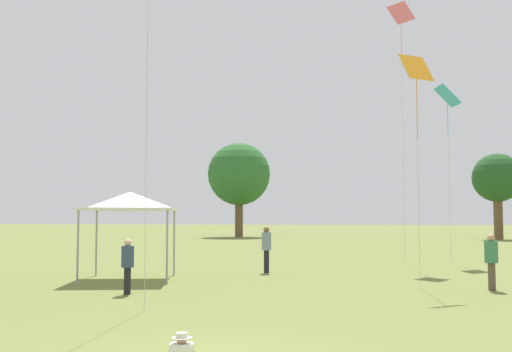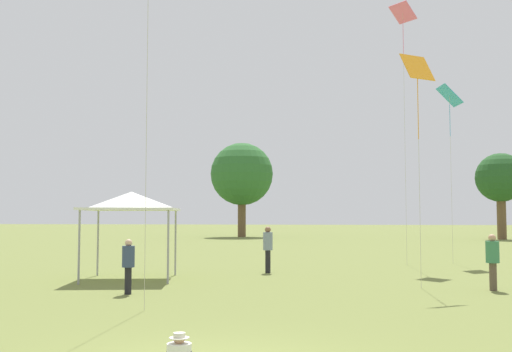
{
  "view_description": "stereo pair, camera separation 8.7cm",
  "coord_description": "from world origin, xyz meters",
  "px_view_note": "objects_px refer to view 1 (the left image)",
  "views": [
    {
      "loc": [
        1.82,
        -8.52,
        2.2
      ],
      "look_at": [
        -0.11,
        5.74,
        3.17
      ],
      "focal_mm": 42.0,
      "sensor_mm": 36.0,
      "label": 1
    },
    {
      "loc": [
        1.91,
        -8.51,
        2.2
      ],
      "look_at": [
        -0.11,
        5.74,
        3.17
      ],
      "focal_mm": 42.0,
      "sensor_mm": 36.0,
      "label": 2
    }
  ],
  "objects_px": {
    "distant_tree_0": "(239,174)",
    "distant_tree_1": "(497,179)",
    "kite_1": "(416,73)",
    "canopy_tent": "(130,201)",
    "person_standing_2": "(266,245)",
    "person_standing_3": "(128,262)",
    "person_standing_0": "(491,257)",
    "kite_3": "(447,99)",
    "kite_2": "(401,21)"
  },
  "relations": [
    {
      "from": "person_standing_3",
      "to": "kite_3",
      "type": "relative_size",
      "value": 0.18
    },
    {
      "from": "canopy_tent",
      "to": "distant_tree_0",
      "type": "xyz_separation_m",
      "value": [
        -3.23,
        43.17,
        3.98
      ]
    },
    {
      "from": "canopy_tent",
      "to": "kite_3",
      "type": "height_order",
      "value": "kite_3"
    },
    {
      "from": "canopy_tent",
      "to": "kite_2",
      "type": "xyz_separation_m",
      "value": [
        10.24,
        7.8,
        8.58
      ]
    },
    {
      "from": "kite_1",
      "to": "distant_tree_0",
      "type": "bearing_deg",
      "value": 116.42
    },
    {
      "from": "person_standing_2",
      "to": "kite_1",
      "type": "relative_size",
      "value": 0.25
    },
    {
      "from": "person_standing_3",
      "to": "person_standing_0",
      "type": "bearing_deg",
      "value": 55.34
    },
    {
      "from": "canopy_tent",
      "to": "distant_tree_0",
      "type": "bearing_deg",
      "value": 94.29
    },
    {
      "from": "canopy_tent",
      "to": "kite_3",
      "type": "relative_size",
      "value": 0.44
    },
    {
      "from": "person_standing_3",
      "to": "distant_tree_1",
      "type": "height_order",
      "value": "distant_tree_1"
    },
    {
      "from": "person_standing_0",
      "to": "kite_2",
      "type": "relative_size",
      "value": 0.14
    },
    {
      "from": "person_standing_0",
      "to": "kite_3",
      "type": "xyz_separation_m",
      "value": [
        0.73,
        10.52,
        6.84
      ]
    },
    {
      "from": "person_standing_0",
      "to": "kite_2",
      "type": "distance_m",
      "value": 13.96
    },
    {
      "from": "person_standing_0",
      "to": "person_standing_3",
      "type": "height_order",
      "value": "person_standing_0"
    },
    {
      "from": "person_standing_2",
      "to": "kite_2",
      "type": "xyz_separation_m",
      "value": [
        5.79,
        4.69,
        10.23
      ]
    },
    {
      "from": "person_standing_3",
      "to": "kite_1",
      "type": "height_order",
      "value": "kite_1"
    },
    {
      "from": "person_standing_2",
      "to": "person_standing_0",
      "type": "bearing_deg",
      "value": -50.22
    },
    {
      "from": "kite_3",
      "to": "distant_tree_0",
      "type": "relative_size",
      "value": 0.83
    },
    {
      "from": "kite_1",
      "to": "distant_tree_0",
      "type": "height_order",
      "value": "distant_tree_0"
    },
    {
      "from": "kite_1",
      "to": "distant_tree_1",
      "type": "relative_size",
      "value": 0.88
    },
    {
      "from": "person_standing_3",
      "to": "distant_tree_0",
      "type": "xyz_separation_m",
      "value": [
        -4.54,
        46.97,
        5.78
      ]
    },
    {
      "from": "person_standing_3",
      "to": "kite_1",
      "type": "bearing_deg",
      "value": 60.1
    },
    {
      "from": "canopy_tent",
      "to": "person_standing_3",
      "type": "bearing_deg",
      "value": -71.01
    },
    {
      "from": "kite_1",
      "to": "kite_3",
      "type": "relative_size",
      "value": 0.87
    },
    {
      "from": "kite_2",
      "to": "person_standing_3",
      "type": "bearing_deg",
      "value": 143.14
    },
    {
      "from": "person_standing_0",
      "to": "kite_3",
      "type": "height_order",
      "value": "kite_3"
    },
    {
      "from": "canopy_tent",
      "to": "kite_1",
      "type": "xyz_separation_m",
      "value": [
        9.71,
        -1.18,
        3.96
      ]
    },
    {
      "from": "distant_tree_0",
      "to": "distant_tree_1",
      "type": "relative_size",
      "value": 1.22
    },
    {
      "from": "person_standing_0",
      "to": "kite_1",
      "type": "xyz_separation_m",
      "value": [
        -2.04,
        0.29,
        5.7
      ]
    },
    {
      "from": "kite_3",
      "to": "distant_tree_0",
      "type": "bearing_deg",
      "value": 59.94
    },
    {
      "from": "person_standing_3",
      "to": "kite_3",
      "type": "bearing_deg",
      "value": 91.8
    },
    {
      "from": "person_standing_3",
      "to": "distant_tree_0",
      "type": "bearing_deg",
      "value": 138.33
    },
    {
      "from": "kite_1",
      "to": "kite_3",
      "type": "bearing_deg",
      "value": 85.0
    },
    {
      "from": "canopy_tent",
      "to": "kite_1",
      "type": "height_order",
      "value": "kite_1"
    },
    {
      "from": "canopy_tent",
      "to": "distant_tree_1",
      "type": "height_order",
      "value": "distant_tree_1"
    },
    {
      "from": "person_standing_2",
      "to": "canopy_tent",
      "type": "relative_size",
      "value": 0.48
    },
    {
      "from": "person_standing_3",
      "to": "distant_tree_1",
      "type": "bearing_deg",
      "value": 106.91
    },
    {
      "from": "person_standing_2",
      "to": "distant_tree_1",
      "type": "bearing_deg",
      "value": 45.81
    },
    {
      "from": "kite_2",
      "to": "person_standing_2",
      "type": "bearing_deg",
      "value": 129.74
    },
    {
      "from": "kite_3",
      "to": "distant_tree_1",
      "type": "distance_m",
      "value": 32.53
    },
    {
      "from": "distant_tree_0",
      "to": "distant_tree_1",
      "type": "xyz_separation_m",
      "value": [
        25.77,
        -3.25,
        -0.88
      ]
    },
    {
      "from": "person_standing_0",
      "to": "person_standing_2",
      "type": "height_order",
      "value": "person_standing_2"
    },
    {
      "from": "person_standing_2",
      "to": "distant_tree_0",
      "type": "bearing_deg",
      "value": 82.84
    },
    {
      "from": "person_standing_3",
      "to": "canopy_tent",
      "type": "xyz_separation_m",
      "value": [
        -1.31,
        3.8,
        1.8
      ]
    },
    {
      "from": "person_standing_3",
      "to": "canopy_tent",
      "type": "relative_size",
      "value": 0.41
    },
    {
      "from": "person_standing_2",
      "to": "canopy_tent",
      "type": "bearing_deg",
      "value": -163.05
    },
    {
      "from": "person_standing_2",
      "to": "person_standing_3",
      "type": "xyz_separation_m",
      "value": [
        -3.15,
        -6.92,
        -0.16
      ]
    },
    {
      "from": "person_standing_0",
      "to": "canopy_tent",
      "type": "distance_m",
      "value": 11.97
    },
    {
      "from": "canopy_tent",
      "to": "distant_tree_1",
      "type": "bearing_deg",
      "value": 60.55
    },
    {
      "from": "person_standing_3",
      "to": "canopy_tent",
      "type": "distance_m",
      "value": 4.41
    }
  ]
}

